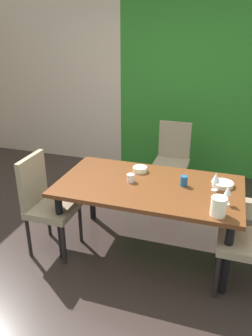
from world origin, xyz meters
The scene contains 13 objects.
ground_plane centered at (0.00, 0.00, -0.01)m, with size 6.29×5.21×0.02m, color #2D221F.
back_panel_interior centered at (-1.86, 2.55, 1.41)m, with size 2.57×0.10×2.83m, color beige.
garden_window_panel centered at (1.28, 2.55, 1.41)m, with size 3.72×0.10×2.83m, color #2D7525.
dining_table centered at (0.43, 0.36, 0.66)m, with size 1.74×0.96×0.75m.
chair_head_far centered at (0.43, 1.63, 0.56)m, with size 0.44×0.45×0.99m.
chair_left_near centered at (-0.55, 0.09, 0.56)m, with size 0.45×0.44×1.00m.
wine_glass_corner centered at (1.03, 0.43, 0.87)m, with size 0.08×0.08×0.17m.
wine_glass_north centered at (1.14, 0.19, 0.87)m, with size 0.06×0.06×0.17m.
serving_bowl_front centered at (1.10, 0.54, 0.77)m, with size 0.20×0.20×0.04m, color silver.
serving_bowl_west centered at (0.27, 0.62, 0.77)m, with size 0.15×0.15×0.05m, color beige.
cup_center centered at (0.75, 0.44, 0.80)m, with size 0.07×0.07×0.10m, color #1A5087.
cup_left centered at (0.24, 0.36, 0.79)m, with size 0.07×0.07×0.08m, color silver.
pitcher_right centered at (1.09, -0.01, 0.83)m, with size 0.14×0.13×0.16m.
Camera 1 is at (1.08, -2.36, 2.13)m, focal length 35.00 mm.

